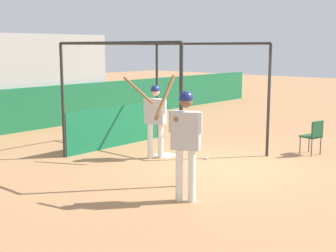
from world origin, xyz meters
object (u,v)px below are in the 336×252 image
Objects in this scene: player_batter at (155,114)px; baseball at (207,158)px; folding_chair at (314,134)px; player_waiting at (185,134)px.

player_batter is 25.92× the size of baseball.
player_batter is at bearing 149.51° from folding_chair.
folding_chair is at bearing -38.82° from baseball.
baseball is at bearing -164.78° from player_batter.
folding_chair is at bearing -119.36° from player_waiting.
baseball is (0.68, -1.00, -1.00)m from player_batter.
baseball is (2.64, 1.47, -1.11)m from player_waiting.
folding_chair is 2.69m from baseball.
player_batter is 3.16m from player_waiting.
player_batter reaches higher than folding_chair.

